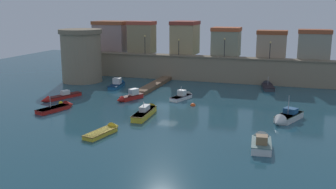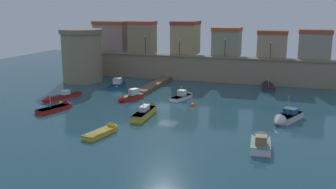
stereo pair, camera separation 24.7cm
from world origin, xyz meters
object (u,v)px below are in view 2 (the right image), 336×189
at_px(moored_boat_0, 119,84).
at_px(moored_boat_3, 286,118).
at_px(quay_lamp_2, 225,44).
at_px(moored_boat_4, 106,130).
at_px(fortress_tower, 82,55).
at_px(quay_lamp_3, 271,47).
at_px(moored_boat_2, 59,97).
at_px(mooring_buoy_1, 193,106).
at_px(moored_boat_6, 60,107).
at_px(moored_boat_7, 146,111).
at_px(moored_boat_8, 268,86).
at_px(moored_boat_9, 130,97).
at_px(mooring_buoy_0, 61,103).
at_px(quay_lamp_0, 145,42).
at_px(moored_boat_5, 261,142).
at_px(moored_boat_1, 184,96).
at_px(quay_lamp_1, 179,44).

bearing_deg(moored_boat_0, moored_boat_3, -121.17).
bearing_deg(quay_lamp_2, moored_boat_4, -101.96).
height_order(fortress_tower, quay_lamp_3, fortress_tower).
height_order(moored_boat_2, mooring_buoy_1, moored_boat_2).
xyz_separation_m(moored_boat_6, moored_boat_7, (12.16, 1.06, 0.19)).
height_order(moored_boat_7, moored_boat_8, moored_boat_8).
xyz_separation_m(quay_lamp_3, moored_boat_7, (-13.52, -25.52, -6.18)).
xyz_separation_m(quay_lamp_3, moored_boat_8, (0.07, -3.25, -6.33)).
relative_size(moored_boat_9, mooring_buoy_0, 8.15).
xyz_separation_m(fortress_tower, quay_lamp_3, (33.08, 7.69, 1.79)).
relative_size(moored_boat_0, moored_boat_2, 0.88).
bearing_deg(moored_boat_2, moored_boat_4, 70.45).
xyz_separation_m(moored_boat_3, moored_boat_6, (-29.22, -3.47, -0.20)).
relative_size(moored_boat_6, moored_boat_7, 0.82).
bearing_deg(moored_boat_2, fortress_tower, -142.49).
xyz_separation_m(quay_lamp_0, moored_boat_5, (24.97, -32.84, -6.50)).
height_order(moored_boat_6, moored_boat_7, moored_boat_6).
bearing_deg(moored_boat_4, moored_boat_1, 0.13).
xyz_separation_m(moored_boat_0, moored_boat_3, (28.30, -13.26, 0.05)).
xyz_separation_m(quay_lamp_2, mooring_buoy_0, (-19.48, -23.49, -6.89)).
relative_size(moored_boat_5, mooring_buoy_1, 6.73).
xyz_separation_m(moored_boat_3, moored_boat_4, (-18.69, -10.48, -0.23)).
xyz_separation_m(quay_lamp_0, quay_lamp_3, (23.54, 0.00, -0.33)).
bearing_deg(quay_lamp_2, mooring_buoy_0, -129.66).
height_order(quay_lamp_0, mooring_buoy_0, quay_lamp_0).
distance_m(moored_boat_0, moored_boat_9, 10.52).
bearing_deg(moored_boat_1, moored_boat_0, 86.44).
xyz_separation_m(moored_boat_5, moored_boat_7, (-14.94, 7.32, -0.01)).
xyz_separation_m(moored_boat_7, moored_boat_9, (-5.38, 6.94, 0.02)).
relative_size(moored_boat_7, mooring_buoy_0, 12.08).
distance_m(quay_lamp_2, moored_boat_4, 34.96).
relative_size(quay_lamp_0, moored_boat_6, 0.59).
distance_m(moored_boat_0, moored_boat_1, 14.45).
relative_size(moored_boat_0, moored_boat_1, 1.15).
bearing_deg(moored_boat_2, quay_lamp_2, 156.87).
xyz_separation_m(fortress_tower, moored_boat_8, (33.15, 4.44, -4.54)).
xyz_separation_m(quay_lamp_1, moored_boat_7, (3.18, -25.52, -6.19)).
bearing_deg(mooring_buoy_0, moored_boat_7, -8.25).
relative_size(quay_lamp_0, mooring_buoy_1, 4.84).
height_order(quay_lamp_3, moored_boat_5, quay_lamp_3).
bearing_deg(fortress_tower, mooring_buoy_1, -25.30).
height_order(quay_lamp_0, quay_lamp_2, quay_lamp_0).
bearing_deg(moored_boat_4, moored_boat_9, 25.78).
bearing_deg(moored_boat_1, moored_boat_5, -125.24).
bearing_deg(moored_boat_5, quay_lamp_1, 24.22).
bearing_deg(quay_lamp_2, moored_boat_7, -102.13).
bearing_deg(quay_lamp_1, quay_lamp_2, 0.00).
bearing_deg(moored_boat_9, moored_boat_0, -122.14).
relative_size(fortress_tower, moored_boat_9, 1.94).
xyz_separation_m(moored_boat_0, moored_boat_4, (9.62, -23.74, -0.18)).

